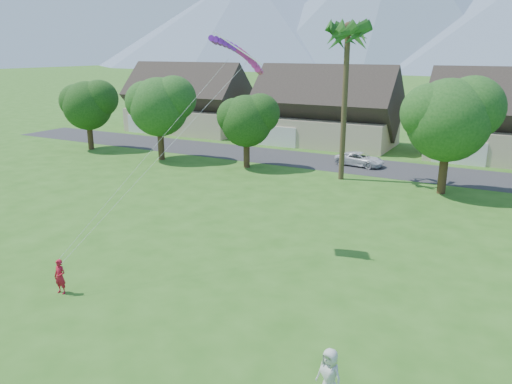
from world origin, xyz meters
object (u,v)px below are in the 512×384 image
Objects in this scene: kite_flyer at (60,277)px; parked_car at (360,159)px; parafoil_kite at (239,51)px; watcher at (329,376)px.

parked_car is at bearing 77.10° from kite_flyer.
kite_flyer is at bearing -128.32° from parafoil_kite.
kite_flyer is 30.96m from parked_car.
kite_flyer reaches higher than parked_car.
parafoil_kite is (4.12, 8.65, 9.51)m from kite_flyer.
watcher is 16.07m from parafoil_kite.
watcher reaches higher than kite_flyer.
watcher is 0.40× the size of parked_car.
parafoil_kite is at bearing -172.53° from parked_car.
parked_car is at bearing 77.43° from parafoil_kite.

